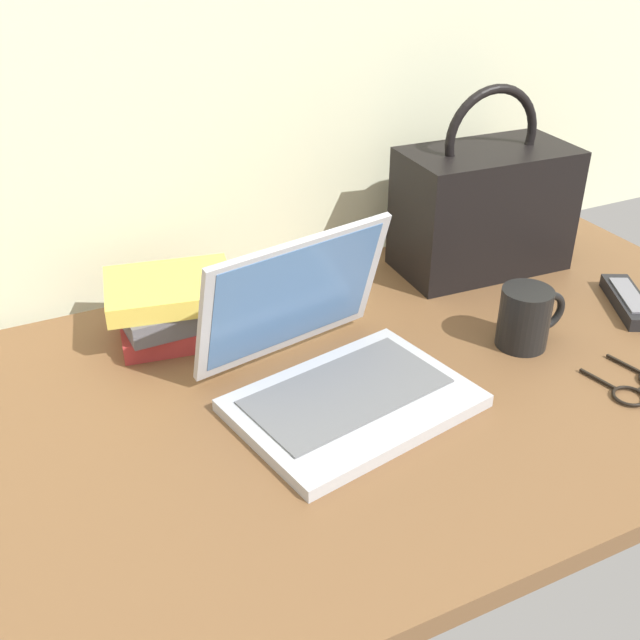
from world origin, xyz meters
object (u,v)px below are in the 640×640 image
at_px(remote_control_far, 628,301).
at_px(handbag, 483,207).
at_px(laptop, 332,365).
at_px(coffee_mug, 526,317).
at_px(eyeglasses, 640,387).
at_px(book_stack, 172,307).

height_order(remote_control_far, handbag, handbag).
xyz_separation_m(laptop, handbag, (0.42, 0.24, 0.07)).
bearing_deg(coffee_mug, handbag, 68.22).
relative_size(laptop, coffee_mug, 3.02).
bearing_deg(laptop, remote_control_far, -0.36).
bearing_deg(remote_control_far, eyeglasses, -131.46).
xyz_separation_m(remote_control_far, handbag, (-0.13, 0.24, 0.10)).
height_order(coffee_mug, handbag, handbag).
bearing_deg(coffee_mug, eyeglasses, -66.83).
bearing_deg(remote_control_far, book_stack, 160.59).
height_order(coffee_mug, book_stack, book_stack).
height_order(remote_control_far, book_stack, book_stack).
height_order(remote_control_far, eyeglasses, remote_control_far).
xyz_separation_m(eyeglasses, handbag, (0.03, 0.42, 0.11)).
distance_m(laptop, book_stack, 0.29).
bearing_deg(eyeglasses, coffee_mug, 113.17).
bearing_deg(book_stack, eyeglasses, -38.28).
height_order(laptop, remote_control_far, laptop).
distance_m(laptop, coffee_mug, 0.32).
relative_size(coffee_mug, eyeglasses, 0.98).
bearing_deg(handbag, coffee_mug, -111.78).
distance_m(coffee_mug, eyeglasses, 0.19).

